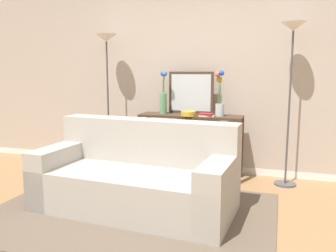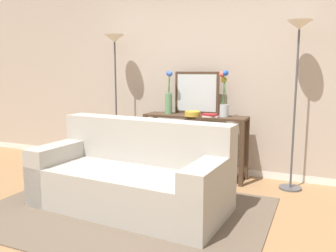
{
  "view_description": "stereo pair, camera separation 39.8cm",
  "coord_description": "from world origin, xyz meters",
  "px_view_note": "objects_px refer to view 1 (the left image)",
  "views": [
    {
      "loc": [
        1.04,
        -2.7,
        1.4
      ],
      "look_at": [
        -0.16,
        1.05,
        0.77
      ],
      "focal_mm": 37.6,
      "sensor_mm": 36.0,
      "label": 1
    },
    {
      "loc": [
        1.42,
        -2.56,
        1.4
      ],
      "look_at": [
        -0.16,
        1.05,
        0.77
      ],
      "focal_mm": 37.6,
      "sensor_mm": 36.0,
      "label": 2
    }
  ],
  "objects_px": {
    "wall_mirror": "(191,93)",
    "vase_tall_flowers": "(163,96)",
    "floor_lamp_left": "(107,64)",
    "floor_lamp_right": "(292,59)",
    "vase_short_flowers": "(220,97)",
    "console_table": "(190,134)",
    "fruit_bowl": "(189,113)",
    "book_stack": "(206,115)",
    "book_row_under_console": "(160,169)",
    "couch": "(137,178)"
  },
  "relations": [
    {
      "from": "fruit_bowl",
      "to": "book_row_under_console",
      "type": "distance_m",
      "value": 0.91
    },
    {
      "from": "console_table",
      "to": "floor_lamp_left",
      "type": "distance_m",
      "value": 1.49
    },
    {
      "from": "floor_lamp_right",
      "to": "wall_mirror",
      "type": "height_order",
      "value": "floor_lamp_right"
    },
    {
      "from": "console_table",
      "to": "book_stack",
      "type": "relative_size",
      "value": 6.62
    },
    {
      "from": "console_table",
      "to": "floor_lamp_right",
      "type": "xyz_separation_m",
      "value": [
        1.21,
        -0.01,
        0.96
      ]
    },
    {
      "from": "wall_mirror",
      "to": "book_stack",
      "type": "relative_size",
      "value": 2.99
    },
    {
      "from": "vase_short_flowers",
      "to": "floor_lamp_right",
      "type": "bearing_deg",
      "value": -0.95
    },
    {
      "from": "floor_lamp_right",
      "to": "vase_tall_flowers",
      "type": "distance_m",
      "value": 1.65
    },
    {
      "from": "book_row_under_console",
      "to": "floor_lamp_left",
      "type": "bearing_deg",
      "value": -179.37
    },
    {
      "from": "wall_mirror",
      "to": "book_row_under_console",
      "type": "relative_size",
      "value": 2.42
    },
    {
      "from": "wall_mirror",
      "to": "vase_tall_flowers",
      "type": "distance_m",
      "value": 0.37
    },
    {
      "from": "floor_lamp_left",
      "to": "console_table",
      "type": "bearing_deg",
      "value": 0.4
    },
    {
      "from": "couch",
      "to": "book_stack",
      "type": "xyz_separation_m",
      "value": [
        0.47,
        1.16,
        0.52
      ]
    },
    {
      "from": "floor_lamp_left",
      "to": "fruit_bowl",
      "type": "relative_size",
      "value": 9.56
    },
    {
      "from": "floor_lamp_right",
      "to": "floor_lamp_left",
      "type": "bearing_deg",
      "value": 180.0
    },
    {
      "from": "fruit_bowl",
      "to": "book_stack",
      "type": "height_order",
      "value": "fruit_bowl"
    },
    {
      "from": "vase_short_flowers",
      "to": "wall_mirror",
      "type": "bearing_deg",
      "value": 161.15
    },
    {
      "from": "floor_lamp_right",
      "to": "vase_short_flowers",
      "type": "height_order",
      "value": "floor_lamp_right"
    },
    {
      "from": "floor_lamp_left",
      "to": "couch",
      "type": "bearing_deg",
      "value": -52.58
    },
    {
      "from": "book_stack",
      "to": "wall_mirror",
      "type": "bearing_deg",
      "value": 138.89
    },
    {
      "from": "vase_tall_flowers",
      "to": "fruit_bowl",
      "type": "xyz_separation_m",
      "value": [
        0.38,
        -0.12,
        -0.2
      ]
    },
    {
      "from": "vase_tall_flowers",
      "to": "floor_lamp_left",
      "type": "bearing_deg",
      "value": -178.17
    },
    {
      "from": "book_stack",
      "to": "vase_tall_flowers",
      "type": "bearing_deg",
      "value": 170.58
    },
    {
      "from": "floor_lamp_right",
      "to": "book_stack",
      "type": "relative_size",
      "value": 9.57
    },
    {
      "from": "console_table",
      "to": "fruit_bowl",
      "type": "bearing_deg",
      "value": -89.65
    },
    {
      "from": "vase_short_flowers",
      "to": "fruit_bowl",
      "type": "bearing_deg",
      "value": -163.33
    },
    {
      "from": "couch",
      "to": "book_row_under_console",
      "type": "xyz_separation_m",
      "value": [
        -0.19,
        1.24,
        -0.26
      ]
    },
    {
      "from": "floor_lamp_left",
      "to": "vase_tall_flowers",
      "type": "bearing_deg",
      "value": 1.83
    },
    {
      "from": "book_row_under_console",
      "to": "vase_tall_flowers",
      "type": "bearing_deg",
      "value": 19.09
    },
    {
      "from": "floor_lamp_left",
      "to": "vase_tall_flowers",
      "type": "height_order",
      "value": "floor_lamp_left"
    },
    {
      "from": "vase_tall_flowers",
      "to": "book_row_under_console",
      "type": "distance_m",
      "value": 0.99
    },
    {
      "from": "floor_lamp_right",
      "to": "vase_short_flowers",
      "type": "bearing_deg",
      "value": 179.05
    },
    {
      "from": "wall_mirror",
      "to": "book_row_under_console",
      "type": "distance_m",
      "value": 1.12
    },
    {
      "from": "vase_tall_flowers",
      "to": "book_stack",
      "type": "height_order",
      "value": "vase_tall_flowers"
    },
    {
      "from": "couch",
      "to": "vase_tall_flowers",
      "type": "distance_m",
      "value": 1.46
    },
    {
      "from": "floor_lamp_left",
      "to": "wall_mirror",
      "type": "distance_m",
      "value": 1.22
    },
    {
      "from": "floor_lamp_left",
      "to": "vase_tall_flowers",
      "type": "xyz_separation_m",
      "value": [
        0.8,
        0.03,
        -0.42
      ]
    },
    {
      "from": "vase_tall_flowers",
      "to": "book_row_under_console",
      "type": "relative_size",
      "value": 2.26
    },
    {
      "from": "vase_short_flowers",
      "to": "book_stack",
      "type": "bearing_deg",
      "value": -148.79
    },
    {
      "from": "wall_mirror",
      "to": "floor_lamp_right",
      "type": "bearing_deg",
      "value": -7.02
    },
    {
      "from": "fruit_bowl",
      "to": "vase_tall_flowers",
      "type": "bearing_deg",
      "value": 161.9
    },
    {
      "from": "couch",
      "to": "vase_tall_flowers",
      "type": "height_order",
      "value": "vase_tall_flowers"
    },
    {
      "from": "couch",
      "to": "wall_mirror",
      "type": "height_order",
      "value": "wall_mirror"
    },
    {
      "from": "vase_tall_flowers",
      "to": "book_row_under_console",
      "type": "xyz_separation_m",
      "value": [
        -0.05,
        -0.02,
        -0.99
      ]
    },
    {
      "from": "fruit_bowl",
      "to": "book_stack",
      "type": "xyz_separation_m",
      "value": [
        0.23,
        0.02,
        -0.01
      ]
    },
    {
      "from": "fruit_bowl",
      "to": "book_row_under_console",
      "type": "xyz_separation_m",
      "value": [
        -0.43,
        0.11,
        -0.79
      ]
    },
    {
      "from": "couch",
      "to": "fruit_bowl",
      "type": "distance_m",
      "value": 1.28
    },
    {
      "from": "book_row_under_console",
      "to": "floor_lamp_right",
      "type": "bearing_deg",
      "value": -0.29
    },
    {
      "from": "book_row_under_console",
      "to": "wall_mirror",
      "type": "bearing_deg",
      "value": 20.08
    },
    {
      "from": "wall_mirror",
      "to": "fruit_bowl",
      "type": "distance_m",
      "value": 0.35
    }
  ]
}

